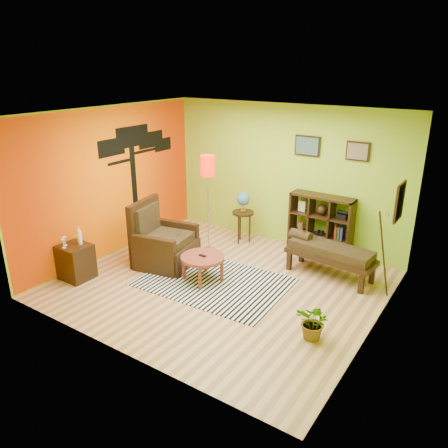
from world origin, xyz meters
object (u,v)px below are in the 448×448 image
Objects in this scene: potted_plant at (314,326)px; armchair at (162,245)px; coffee_table at (203,259)px; cube_shelf at (321,226)px; floor_lamp at (208,175)px; side_cabinet at (76,261)px; globe_table at (243,205)px; bench at (328,252)px.

armchair is at bearing 168.47° from potted_plant.
coffee_table is 1.03m from armchair.
potted_plant is at bearing -69.26° from cube_shelf.
floor_lamp is at bearing 150.91° from potted_plant.
floor_lamp is (1.21, 2.22, 1.24)m from side_cabinet.
armchair is at bearing 172.36° from coffee_table.
globe_table is at bearing 66.57° from floor_lamp.
side_cabinet is at bearing -145.01° from bench.
floor_lamp reaches higher than cube_shelf.
coffee_table is 0.80× the size of side_cabinet.
armchair is (-1.02, 0.14, -0.03)m from coffee_table.
coffee_table is 1.91m from globe_table.
coffee_table is 0.39× the size of floor_lamp.
globe_table is (-0.33, 1.83, 0.43)m from coffee_table.
cube_shelf is (1.90, 1.01, -0.95)m from floor_lamp.
side_cabinet is 0.48× the size of floor_lamp.
floor_lamp is at bearing 121.10° from coffee_table.
cube_shelf is at bearing 28.06° from floor_lamp.
armchair is at bearing -111.28° from floor_lamp.
potted_plant is at bearing -73.75° from bench.
cube_shelf is 2.33× the size of potted_plant.
globe_table is at bearing -170.55° from cube_shelf.
side_cabinet is (-1.86, -1.14, -0.08)m from coffee_table.
bench is (3.56, 2.49, 0.14)m from side_cabinet.
armchair reaches higher than globe_table.
armchair is 3.01m from cube_shelf.
cube_shelf is (1.58, 0.26, -0.22)m from globe_table.
bench reaches higher than coffee_table.
side_cabinet is 3.38m from globe_table.
side_cabinet is 4.15m from potted_plant.
globe_table is 0.90× the size of cube_shelf.
coffee_table is at bearing -79.88° from globe_table.
cube_shelf is at bearing 120.94° from bench.
coffee_table is at bearing 166.74° from potted_plant.
floor_lamp is at bearing 61.38° from side_cabinet.
globe_table is at bearing 137.41° from potted_plant.
side_cabinet is 0.77× the size of cube_shelf.
coffee_table reaches higher than potted_plant.
floor_lamp reaches higher than globe_table.
floor_lamp is 1.20× the size of bench.
side_cabinet is at bearing -171.60° from potted_plant.
floor_lamp is 1.59× the size of cube_shelf.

